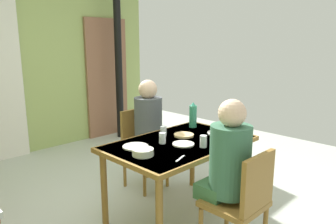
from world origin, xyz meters
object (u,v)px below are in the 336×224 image
person_far_diner (149,120)px  water_bottle_green_near (237,121)px  person_near_diner (229,158)px  water_bottle_green_far (193,115)px  dining_table (180,150)px  chair_far_diner (141,143)px  chair_near_diner (243,201)px  serving_bowl_center (143,152)px

person_far_diner → water_bottle_green_near: 0.95m
person_near_diner → water_bottle_green_far: size_ratio=2.90×
dining_table → chair_far_diner: bearing=75.5°
person_far_diner → person_near_diner: bearing=73.9°
dining_table → chair_near_diner: bearing=-102.2°
chair_near_diner → dining_table: bearing=77.8°
person_near_diner → person_far_diner: size_ratio=1.00×
chair_near_diner → serving_bowl_center: chair_near_diner is taller
water_bottle_green_far → person_near_diner: bearing=-125.9°
water_bottle_green_near → water_bottle_green_far: (-0.08, 0.49, -0.01)m
water_bottle_green_near → serving_bowl_center: size_ratio=1.68×
dining_table → water_bottle_green_near: water_bottle_green_near is taller
chair_near_diner → water_bottle_green_near: bearing=36.4°
person_far_diner → serving_bowl_center: 0.95m
chair_far_diner → serving_bowl_center: bearing=50.4°
water_bottle_green_near → dining_table: bearing=156.0°
dining_table → person_far_diner: person_far_diner is taller
person_near_diner → water_bottle_green_far: (0.64, 0.88, 0.07)m
chair_near_diner → water_bottle_green_far: bearing=57.9°
dining_table → chair_near_diner: 0.80m
dining_table → water_bottle_green_near: 0.64m
dining_table → water_bottle_green_far: (0.47, 0.25, 0.20)m
person_far_diner → water_bottle_green_far: (0.27, -0.39, 0.07)m
person_near_diner → person_far_diner: (0.37, 1.27, 0.00)m
chair_far_diner → water_bottle_green_near: water_bottle_green_near is taller
dining_table → water_bottle_green_far: bearing=27.8°
water_bottle_green_near → chair_near_diner: bearing=-143.6°
chair_far_diner → water_bottle_green_far: bearing=117.6°
chair_far_diner → serving_bowl_center: size_ratio=5.12×
water_bottle_green_near → chair_far_diner: bearing=108.9°
dining_table → chair_near_diner: (-0.17, -0.77, -0.16)m
dining_table → chair_far_diner: 0.81m
chair_near_diner → person_far_diner: person_far_diner is taller
chair_near_diner → person_near_diner: 0.31m
person_far_diner → serving_bowl_center: person_far_diner is taller
chair_near_diner → serving_bowl_center: bearing=112.5°
person_near_diner → chair_near_diner: bearing=-90.0°
person_far_diner → water_bottle_green_far: person_far_diner is taller
chair_far_diner → person_far_diner: person_far_diner is taller
person_near_diner → serving_bowl_center: 0.67m
person_far_diner → dining_table: bearing=72.5°
serving_bowl_center → water_bottle_green_far: bearing=16.9°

